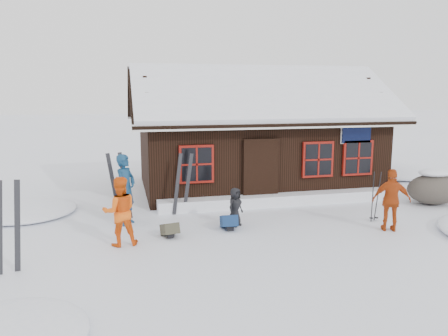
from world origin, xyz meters
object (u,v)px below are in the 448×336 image
at_px(ski_poles, 375,197).
at_px(boulder, 434,188).
at_px(skier_crouched, 235,207).
at_px(backpack_olive, 170,232).
at_px(skier_orange_left, 120,211).
at_px(backpack_blue, 229,224).
at_px(skier_teal, 126,190).
at_px(ski_pair_left, 8,228).
at_px(skier_orange_right, 391,200).

bearing_deg(ski_poles, boulder, 22.87).
distance_m(skier_crouched, backpack_olive, 1.87).
xyz_separation_m(skier_orange_left, backpack_blue, (2.69, 0.54, -0.66)).
distance_m(skier_teal, skier_crouched, 2.91).
relative_size(skier_orange_left, boulder, 0.94).
height_order(skier_crouched, ski_pair_left, ski_pair_left).
relative_size(skier_orange_left, ski_pair_left, 0.84).
relative_size(ski_pair_left, ski_poles, 1.35).
distance_m(skier_teal, skier_orange_left, 1.64).
distance_m(skier_orange_right, ski_poles, 0.87).
bearing_deg(backpack_blue, skier_orange_left, -164.00).
bearing_deg(backpack_blue, boulder, 12.90).
height_order(skier_orange_right, boulder, skier_orange_right).
bearing_deg(backpack_olive, backpack_blue, -1.63).
xyz_separation_m(skier_orange_left, ski_pair_left, (-2.08, -1.09, 0.10)).
xyz_separation_m(skier_crouched, boulder, (6.61, 0.74, -0.00)).
bearing_deg(ski_poles, skier_crouched, 173.20).
bearing_deg(ski_pair_left, skier_teal, 43.73).
bearing_deg(skier_orange_left, ski_poles, 177.03).
xyz_separation_m(skier_teal, skier_orange_left, (-0.16, -1.63, -0.14)).
bearing_deg(ski_poles, skier_orange_left, -176.97).
height_order(skier_teal, skier_orange_left, skier_teal).
bearing_deg(backpack_olive, skier_orange_left, -175.37).
bearing_deg(skier_orange_right, backpack_olive, 12.90).
height_order(skier_crouched, backpack_olive, skier_crouched).
height_order(skier_orange_left, skier_crouched, skier_orange_left).
relative_size(boulder, ski_pair_left, 0.90).
height_order(skier_teal, ski_poles, skier_teal).
bearing_deg(skier_crouched, boulder, -31.81).
bearing_deg(skier_teal, boulder, -55.62).
bearing_deg(backpack_olive, skier_teal, 116.78).
relative_size(skier_teal, skier_orange_left, 1.17).
relative_size(skier_teal, boulder, 1.10).
xyz_separation_m(backpack_blue, backpack_olive, (-1.53, -0.23, -0.01)).
xyz_separation_m(skier_orange_right, skier_crouched, (-3.71, 1.31, -0.29)).
bearing_deg(skier_crouched, backpack_blue, -169.48).
bearing_deg(ski_poles, skier_teal, 169.03).
relative_size(backpack_blue, backpack_olive, 1.09).
bearing_deg(skier_crouched, skier_teal, 125.36).
xyz_separation_m(boulder, ski_poles, (-2.82, -1.19, 0.16)).
bearing_deg(skier_orange_left, skier_crouched, -170.54).
distance_m(skier_orange_left, backpack_blue, 2.82).
bearing_deg(skier_orange_left, boulder, -176.81).
bearing_deg(skier_orange_right, skier_crouched, 1.87).
relative_size(skier_teal, backpack_olive, 3.85).
height_order(skier_crouched, boulder, skier_crouched).
distance_m(boulder, backpack_olive, 8.48).
bearing_deg(skier_crouched, skier_orange_right, -57.56).
height_order(skier_orange_right, ski_poles, skier_orange_right).
bearing_deg(ski_pair_left, skier_crouched, 13.99).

